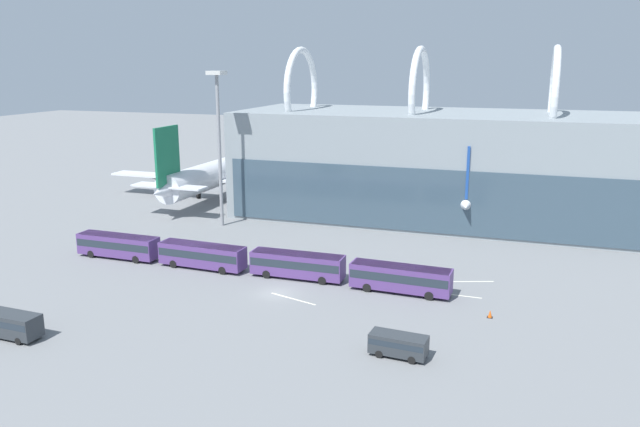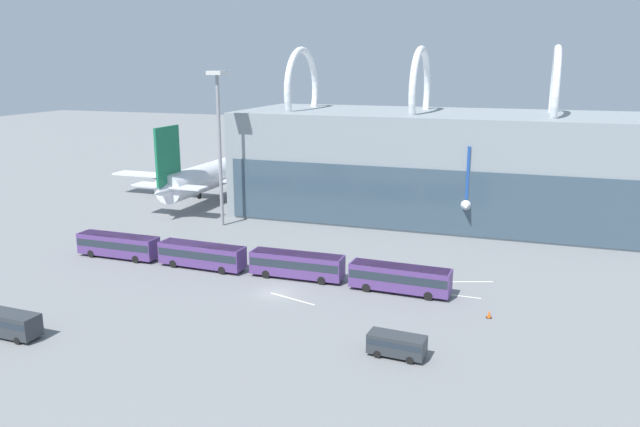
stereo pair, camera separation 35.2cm
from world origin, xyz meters
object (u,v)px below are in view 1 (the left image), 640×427
shuttle_bus_1 (202,254)px  service_van_crossing (13,324)px  shuttle_bus_0 (118,245)px  shuttle_bus_2 (297,264)px  airliner_at_gate_near (214,174)px  traffic_cone_0 (490,314)px  service_van_foreground (398,344)px  shuttle_bus_3 (401,277)px  floodlight_mast (219,126)px  airliner_at_gate_far (467,182)px

shuttle_bus_1 → service_van_crossing: 25.00m
shuttle_bus_0 → shuttle_bus_2: same height
service_van_crossing → airliner_at_gate_near: bearing=102.8°
shuttle_bus_2 → shuttle_bus_0: bearing=179.8°
traffic_cone_0 → airliner_at_gate_near: bearing=142.0°
shuttle_bus_1 → service_van_foreground: bearing=-27.0°
shuttle_bus_3 → floodlight_mast: size_ratio=0.48×
shuttle_bus_2 → traffic_cone_0: bearing=-12.4°
shuttle_bus_2 → traffic_cone_0: shuttle_bus_2 is taller
shuttle_bus_0 → shuttle_bus_2: size_ratio=1.00×
shuttle_bus_0 → traffic_cone_0: shuttle_bus_0 is taller
service_van_foreground → floodlight_mast: floodlight_mast is taller
shuttle_bus_3 → traffic_cone_0: 11.09m
shuttle_bus_3 → service_van_foreground: (3.05, -15.73, -0.62)m
service_van_foreground → shuttle_bus_1: bearing=154.9°
shuttle_bus_1 → service_van_foreground: (28.55, -16.15, -0.62)m
shuttle_bus_3 → traffic_cone_0: (10.18, -4.16, -1.44)m
shuttle_bus_0 → shuttle_bus_2: 25.50m
shuttle_bus_2 → floodlight_mast: floodlight_mast is taller
service_van_foreground → service_van_crossing: service_van_crossing is taller
airliner_at_gate_far → service_van_foreground: bearing=174.9°
airliner_at_gate_near → service_van_crossing: (11.34, -61.46, -3.44)m
shuttle_bus_0 → floodlight_mast: size_ratio=0.47×
service_van_crossing → shuttle_bus_2: bearing=53.7°
shuttle_bus_2 → airliner_at_gate_far: bearing=69.6°
airliner_at_gate_near → traffic_cone_0: airliner_at_gate_near is taller
shuttle_bus_2 → floodlight_mast: size_ratio=0.47×
airliner_at_gate_near → floodlight_mast: size_ratio=1.78×
service_van_crossing → floodlight_mast: (-0.84, 44.05, 14.52)m
airliner_at_gate_far → shuttle_bus_1: size_ratio=3.63×
shuttle_bus_2 → service_van_crossing: shuttle_bus_2 is taller
airliner_at_gate_far → shuttle_bus_2: airliner_at_gate_far is taller
floodlight_mast → service_van_foreground: bearing=-45.0°
service_van_crossing → shuttle_bus_0: bearing=106.2°
shuttle_bus_2 → service_van_crossing: bearing=-129.0°
shuttle_bus_2 → service_van_crossing: (-19.52, -24.38, -0.41)m
shuttle_bus_0 → traffic_cone_0: (48.43, -4.81, -1.44)m
airliner_at_gate_far → service_van_crossing: size_ratio=7.50×
service_van_crossing → airliner_at_gate_far: bearing=64.7°
floodlight_mast → shuttle_bus_1: bearing=-69.2°
shuttle_bus_2 → shuttle_bus_3: size_ratio=0.99×
service_van_crossing → service_van_foreground: bearing=15.0°
airliner_at_gate_far → traffic_cone_0: airliner_at_gate_far is taller
airliner_at_gate_near → traffic_cone_0: (53.79, -41.97, -4.47)m
airliner_at_gate_far → service_van_foreground: size_ratio=8.01×
shuttle_bus_1 → airliner_at_gate_near: bearing=118.3°
service_van_foreground → airliner_at_gate_far: bearing=94.6°
shuttle_bus_2 → service_van_crossing: size_ratio=2.05×
airliner_at_gate_near → shuttle_bus_0: size_ratio=3.75×
shuttle_bus_3 → airliner_at_gate_near: bearing=141.6°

